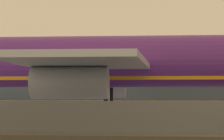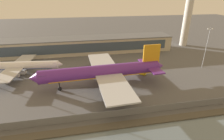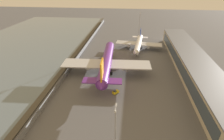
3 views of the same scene
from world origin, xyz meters
TOP-DOWN VIEW (x-y plane):
  - ground_plane at (0.00, 0.00)m, footprint 500.00×500.00m
  - shoreline_seawall at (0.00, -20.50)m, footprint 320.00×3.00m
  - perimeter_fence at (0.00, -16.00)m, footprint 280.00×0.10m
  - cargo_jet_purple at (-5.67, 6.33)m, footprint 58.95×50.40m
  - passenger_jet_white at (-45.43, 25.62)m, footprint 41.89×36.12m
  - baggage_tug at (15.30, 13.56)m, footprint 3.39×3.40m
  - ops_van at (-45.71, 26.03)m, footprint 5.51×3.06m
  - terminal_building at (-10.85, 55.89)m, footprint 119.25×16.35m
  - apron_light_mast_apron_west at (-69.17, 26.18)m, footprint 3.20×0.40m
  - apron_light_mast_apron_east at (51.27, 16.79)m, footprint 3.20×0.40m

SIDE VIEW (x-z plane):
  - ground_plane at x=0.00m, z-range 0.00..0.00m
  - shoreline_seawall at x=0.00m, z-range 0.00..0.50m
  - baggage_tug at x=15.30m, z-range -0.09..1.71m
  - ops_van at x=-45.71m, z-range 0.04..2.52m
  - perimeter_fence at x=0.00m, z-range 0.00..2.74m
  - passenger_jet_white at x=-45.43m, z-range -1.46..10.90m
  - terminal_building at x=-10.85m, z-range 0.01..10.44m
  - cargo_jet_purple at x=-5.67m, z-range -2.07..15.46m
  - apron_light_mast_apron_east at x=51.27m, z-range 1.29..23.17m
  - apron_light_mast_apron_west at x=-69.17m, z-range 1.31..25.45m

